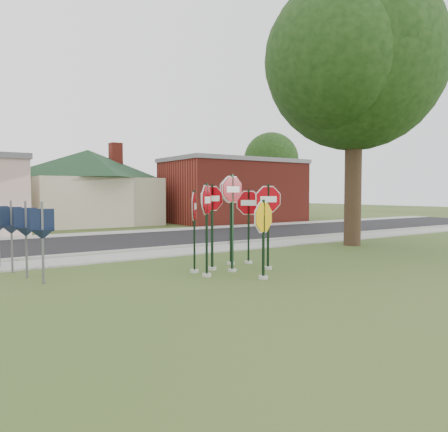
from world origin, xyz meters
TOP-DOWN VIEW (x-y plane):
  - ground at (0.00, 0.00)m, footprint 120.00×120.00m
  - sidewalk_near at (0.00, 5.50)m, footprint 60.00×1.60m
  - road at (0.00, 10.00)m, footprint 60.00×7.00m
  - sidewalk_far at (0.00, 14.30)m, footprint 60.00×1.60m
  - curb at (0.00, 6.50)m, footprint 60.00×0.20m
  - stop_sign_center at (-0.26, 1.27)m, footprint 1.03×0.24m
  - stop_sign_yellow at (-0.18, -0.02)m, footprint 1.07×0.39m
  - stop_sign_left at (-1.23, 1.05)m, footprint 0.82×0.75m
  - stop_sign_right at (0.82, 1.01)m, footprint 1.01×0.38m
  - stop_sign_back_right at (0.41, 2.28)m, footprint 1.07×0.24m
  - stop_sign_back_left at (-0.58, 1.81)m, footprint 1.00×0.24m
  - stop_sign_far_right at (0.97, 2.13)m, footprint 0.87×0.61m
  - stop_sign_far_left at (-1.20, 1.75)m, footprint 0.67×0.90m
  - route_sign_row at (-5.40, 4.50)m, footprint 1.43×4.63m
  - building_house at (2.00, 22.00)m, footprint 11.60×11.60m
  - building_brick at (12.00, 18.50)m, footprint 10.20×6.20m
  - oak_tree at (7.50, 3.50)m, footprint 10.94×10.34m
  - bg_tree_right at (22.00, 26.00)m, footprint 5.60×5.60m

SIDE VIEW (x-z plane):
  - ground at x=0.00m, z-range 0.00..0.00m
  - road at x=0.00m, z-range 0.00..0.04m
  - sidewalk_near at x=0.00m, z-range 0.00..0.06m
  - sidewalk_far at x=0.00m, z-range 0.00..0.06m
  - curb at x=0.00m, z-range 0.00..0.14m
  - route_sign_row at x=-5.40m, z-range 0.22..2.22m
  - stop_sign_yellow at x=-0.18m, z-range 0.21..2.36m
  - stop_sign_far_left at x=-1.20m, z-range 0.27..2.66m
  - stop_sign_far_right at x=0.97m, z-range 0.27..2.70m
  - stop_sign_back_left at x=-0.58m, z-range 0.29..2.84m
  - stop_sign_right at x=0.82m, z-range 0.31..2.87m
  - stop_sign_left at x=-1.23m, z-range 0.32..2.89m
  - stop_sign_center at x=-0.26m, z-range 0.36..3.18m
  - stop_sign_back_right at x=0.41m, z-range 0.37..3.22m
  - building_brick at x=12.00m, z-range 0.03..4.78m
  - building_house at x=2.00m, z-range 0.55..6.75m
  - bg_tree_right at x=22.00m, z-range 1.38..9.78m
  - oak_tree at x=7.50m, z-range 1.98..13.30m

